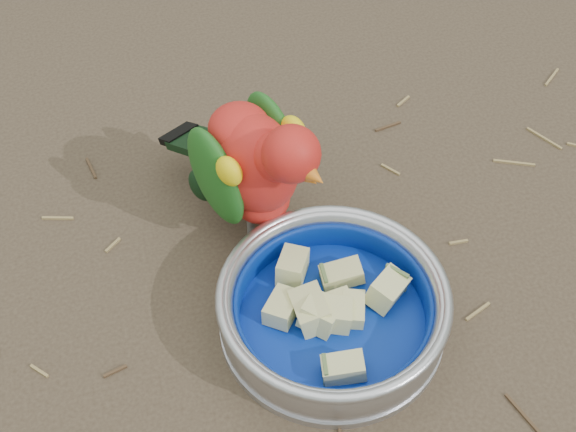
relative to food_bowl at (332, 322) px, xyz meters
name	(u,v)px	position (x,y,z in m)	size (l,w,h in m)	color
ground	(365,405)	(0.00, -0.10, -0.01)	(60.00, 60.00, 0.00)	#443629
food_bowl	(332,322)	(0.00, 0.00, 0.00)	(0.24, 0.24, 0.02)	#B2B2BA
bowl_wall	(333,306)	(0.00, 0.00, 0.03)	(0.24, 0.24, 0.04)	#B2B2BA
fruit_wedges	(333,310)	(0.00, 0.00, 0.02)	(0.14, 0.14, 0.03)	beige
lory_parrot	(255,174)	(-0.04, 0.15, 0.09)	(0.11, 0.23, 0.19)	red
ground_debris	(321,403)	(-0.04, -0.09, -0.01)	(0.90, 0.80, 0.01)	olive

